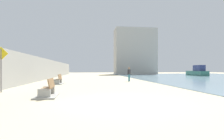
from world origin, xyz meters
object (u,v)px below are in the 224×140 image
object	(u,v)px
pedestrian_sign	(1,64)
bench_far	(58,82)
boat_outer	(197,72)
bench_near	(47,92)
person_walking	(129,73)

from	to	relation	value
pedestrian_sign	bench_far	bearing A→B (deg)	69.34
bench_far	boat_outer	xyz separation A→B (m)	(27.09, 19.88, 0.66)
pedestrian_sign	boat_outer	bearing A→B (deg)	41.76
boat_outer	bench_near	bearing A→B (deg)	-132.48
pedestrian_sign	person_walking	bearing A→B (deg)	42.79
boat_outer	pedestrian_sign	distance (m)	39.61
bench_near	boat_outer	size ratio (longest dim) A/B	0.26
person_walking	pedestrian_sign	xyz separation A→B (m)	(-10.34, -9.57, 0.78)
bench_near	person_walking	bearing A→B (deg)	59.30
bench_near	bench_far	bearing A→B (deg)	95.62
bench_near	person_walking	size ratio (longest dim) A/B	1.25
person_walking	boat_outer	distance (m)	25.51
bench_far	pedestrian_sign	distance (m)	7.11
boat_outer	pedestrian_sign	size ratio (longest dim) A/B	2.80
bench_near	boat_outer	distance (m)	38.84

